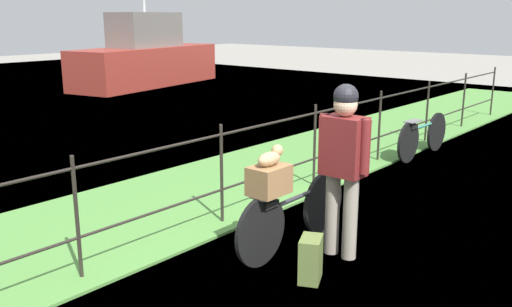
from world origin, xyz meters
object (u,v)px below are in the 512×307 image
Objects in this scene: cyclist_person at (343,156)px; backpack_on_paving at (311,259)px; wooden_crate at (269,180)px; bicycle_parked at (423,136)px; bicycle_main at (293,215)px; moored_boat_near at (147,58)px; terrier_dog at (271,157)px.

backpack_on_paving is at bearing -172.25° from cyclist_person.
bicycle_parked is at bearing 7.41° from wooden_crate.
bicycle_main is 0.71m from backpack_on_paving.
bicycle_parked is (4.78, 0.62, -0.46)m from wooden_crate.
cyclist_person reaches higher than bicycle_parked.
wooden_crate is 0.23× the size of cyclist_person.
cyclist_person is (0.56, -0.44, 0.19)m from wooden_crate.
moored_boat_near reaches higher than bicycle_main.
terrier_dog is 14.22m from moored_boat_near.
terrier_dog reaches higher than bicycle_main.
wooden_crate is 14.24m from moored_boat_near.
cyclist_person reaches higher than terrier_dog.
cyclist_person is (0.17, -0.45, 0.65)m from bicycle_main.
moored_boat_near is (7.96, 11.80, 0.08)m from wooden_crate.
bicycle_main is 5.47× the size of terrier_dog.
moored_boat_near reaches higher than wooden_crate.
bicycle_main is 1.03× the size of cyclist_person.
moored_boat_near is at bearing 56.07° from terrier_dog.
bicycle_parked is (4.75, 0.62, -0.67)m from terrier_dog.
backpack_on_paving is 14.73m from moored_boat_near.
terrier_dog is at bearing 0.57° from wooden_crate.
wooden_crate is at bearing -179.43° from bicycle_main.
moored_boat_near is (8.03, 12.33, 0.69)m from backpack_on_paving.
bicycle_parked is at bearing 14.18° from cyclist_person.
cyclist_person is 4.21× the size of backpack_on_paving.
cyclist_person is 1.02m from backpack_on_paving.
bicycle_main is 0.29× the size of moored_boat_near.
backpack_on_paving is at bearing -99.26° from terrier_dog.
wooden_crate is 0.22× the size of bicycle_parked.
wooden_crate reaches higher than bicycle_main.
backpack_on_paving is 0.23× the size of bicycle_parked.
bicycle_main is at bearing -172.00° from bicycle_parked.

